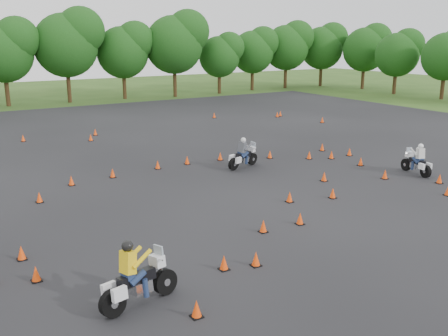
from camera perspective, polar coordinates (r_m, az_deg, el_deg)
ground at (r=19.83m, az=6.10°, el=-5.88°), size 140.00×140.00×0.00m
asphalt_pad at (r=24.58m, az=-2.45°, el=-1.68°), size 62.00×62.00×0.00m
treeline at (r=51.18m, az=-18.70°, el=11.36°), size 86.95×32.06×10.52m
traffic_cones at (r=24.21m, az=-2.98°, el=-1.39°), size 36.97×33.03×0.45m
rider_grey at (r=27.22m, az=2.13°, el=1.84°), size 2.34×1.28×1.72m
rider_yellow at (r=13.61m, az=-9.58°, el=-11.80°), size 2.51×1.25×1.86m
rider_white at (r=27.77m, az=21.14°, el=1.01°), size 1.09×2.22×1.65m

